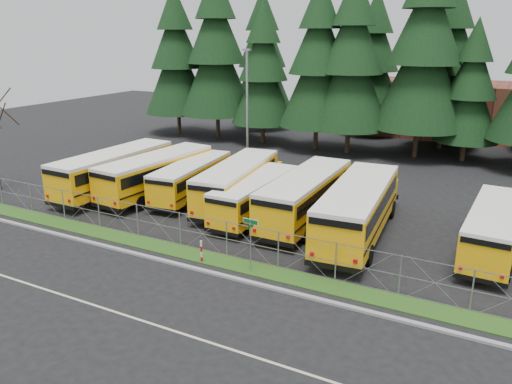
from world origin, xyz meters
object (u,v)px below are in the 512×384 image
bus_4 (258,197)px  bus_6 (359,210)px  bus_0 (119,172)px  bus_5 (308,197)px  striped_bollard (201,252)px  bus_3 (240,184)px  street_sign (251,234)px  bus_1 (160,175)px  bus_2 (194,179)px  light_standard (247,106)px  bus_east (494,230)px

bus_4 → bus_6: bearing=-3.2°
bus_0 → bus_5: bearing=5.3°
bus_6 → striped_bollard: size_ratio=10.33×
bus_6 → striped_bollard: 9.45m
striped_bollard → bus_3: bearing=107.2°
bus_0 → street_sign: (14.88, -7.09, 0.46)m
bus_0 → bus_1: size_ratio=1.04×
bus_2 → bus_4: bus_2 is taller
bus_2 → light_standard: size_ratio=0.99×
bus_1 → striped_bollard: size_ratio=9.57×
bus_2 → striped_bollard: (6.51, -8.97, -0.71)m
bus_1 → striped_bollard: 12.15m
bus_0 → bus_1: bus_0 is taller
street_sign → light_standard: size_ratio=0.28×
bus_0 → light_standard: bearing=64.4°
bus_0 → bus_6: bearing=1.0°
bus_6 → bus_east: (7.03, 1.04, -0.28)m
bus_5 → striped_bollard: bus_5 is taller
bus_1 → bus_3: 6.21m
bus_4 → street_sign: size_ratio=3.54×
bus_6 → bus_east: 7.11m
street_sign → bus_6: bearing=63.7°
bus_3 → striped_bollard: bearing=-79.8°
light_standard → bus_2: bearing=-88.0°
bus_5 → bus_east: size_ratio=1.14×
bus_3 → light_standard: light_standard is taller
bus_1 → bus_east: (22.14, -0.06, -0.16)m
bus_6 → bus_4: bearing=172.1°
bus_1 → bus_5: size_ratio=0.98×
light_standard → striped_bollard: bearing=-68.8°
bus_3 → bus_4: size_ratio=1.14×
bus_2 → striped_bollard: bus_2 is taller
bus_2 → bus_3: bearing=-5.3°
bus_3 → bus_5: bus_5 is taller
bus_3 → bus_5: size_ratio=0.97×
bus_east → striped_bollard: (-13.20, -8.12, -0.74)m
bus_0 → bus_2: 5.84m
bus_4 → bus_5: (3.13, 0.74, 0.23)m
bus_2 → bus_east: (19.72, -0.85, 0.03)m
striped_bollard → light_standard: (-6.81, 17.56, 4.90)m
bus_0 → striped_bollard: 14.16m
bus_2 → striped_bollard: 11.11m
bus_2 → bus_3: 3.74m
bus_3 → bus_east: (15.98, -0.87, -0.15)m
bus_3 → bus_5: bearing=-15.1°
bus_5 → striped_bollard: (-2.56, -8.23, -0.94)m
bus_4 → light_standard: light_standard is taller
bus_5 → street_sign: bearing=-89.0°
street_sign → bus_5: bearing=91.5°
bus_4 → street_sign: 8.06m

